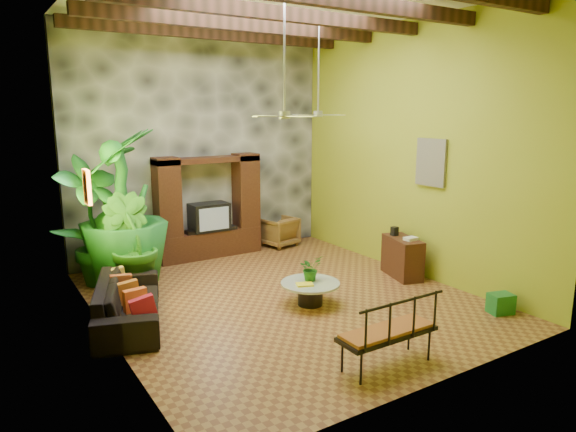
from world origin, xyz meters
TOP-DOWN VIEW (x-y plane):
  - ground at (0.00, 0.00)m, footprint 7.00×7.00m
  - back_wall at (0.00, 3.50)m, footprint 6.00×0.02m
  - left_wall at (-3.00, 0.00)m, footprint 0.02×7.00m
  - right_wall at (3.00, 0.00)m, footprint 0.02×7.00m
  - stone_accent_wall at (0.00, 3.44)m, footprint 5.98×0.10m
  - ceiling_beams at (0.00, 0.00)m, footprint 5.95×5.36m
  - entertainment_center at (0.00, 3.14)m, footprint 2.40×0.55m
  - ceiling_fan_front at (-0.20, -0.40)m, footprint 1.28×1.28m
  - ceiling_fan_back at (1.60, 1.20)m, footprint 1.28×1.28m
  - wall_art_mask at (-2.96, 1.00)m, footprint 0.06×0.32m
  - wall_art_painting at (2.96, -0.60)m, footprint 0.06×0.70m
  - sofa at (-2.61, 0.36)m, footprint 1.59×2.52m
  - wicker_armchair at (1.81, 3.08)m, footprint 0.92×0.94m
  - tall_plant_a at (-2.64, 2.46)m, footprint 1.56×1.37m
  - tall_plant_b at (-2.18, 1.69)m, footprint 1.27×1.29m
  - tall_plant_c at (-2.11, 2.31)m, footprint 2.10×2.10m
  - coffee_table at (0.22, -0.55)m, footprint 1.01×1.01m
  - centerpiece_plant at (0.29, -0.45)m, footprint 0.44×0.40m
  - yellow_tray at (0.06, -0.62)m, footprint 0.33×0.28m
  - iron_bench at (-0.17, -2.93)m, footprint 1.38×0.50m
  - side_console at (2.65, -0.27)m, footprint 0.71×1.07m
  - green_bin at (2.65, -2.53)m, footprint 0.44×0.38m

SIDE VIEW (x-z plane):
  - ground at x=0.00m, z-range 0.00..0.00m
  - green_bin at x=2.65m, z-range 0.00..0.33m
  - coffee_table at x=0.22m, z-range 0.06..0.46m
  - sofa at x=-2.61m, z-range 0.00..0.69m
  - wicker_armchair at x=1.81m, z-range 0.00..0.72m
  - side_console at x=2.65m, z-range 0.00..0.79m
  - yellow_tray at x=0.06m, z-range 0.40..0.43m
  - iron_bench at x=-0.17m, z-range 0.26..0.83m
  - centerpiece_plant at x=0.29m, z-range 0.40..0.83m
  - tall_plant_b at x=-2.18m, z-range 0.00..1.83m
  - entertainment_center at x=0.00m, z-range -0.18..2.12m
  - tall_plant_a at x=-2.64m, z-range 0.00..2.48m
  - tall_plant_c at x=-2.11m, z-range 0.00..2.95m
  - wall_art_mask at x=-2.96m, z-range 1.83..2.38m
  - wall_art_painting at x=2.96m, z-range 1.85..2.75m
  - back_wall at x=0.00m, z-range 0.00..5.00m
  - left_wall at x=-3.00m, z-range 0.00..5.00m
  - right_wall at x=3.00m, z-range 0.00..5.00m
  - stone_accent_wall at x=0.00m, z-range 0.01..4.99m
  - ceiling_fan_front at x=-0.20m, z-range 2.47..4.33m
  - ceiling_fan_back at x=1.60m, z-range 2.47..4.33m
  - ceiling_beams at x=0.00m, z-range 4.67..4.89m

